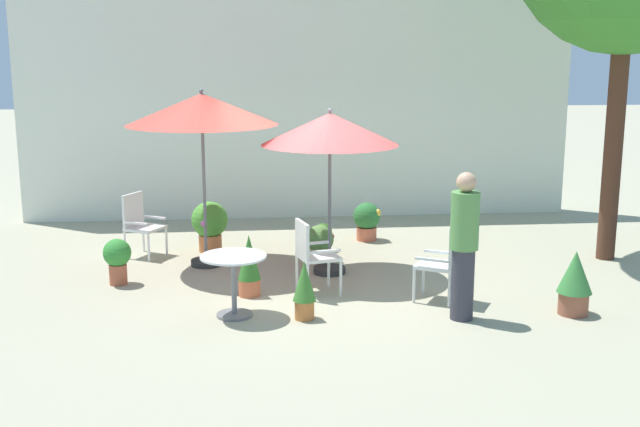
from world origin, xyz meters
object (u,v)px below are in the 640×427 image
patio_chair_0 (312,252)px  potted_plant_7 (304,288)px  patio_umbrella_1 (330,131)px  patio_chair_1 (140,221)px  potted_plant_2 (210,223)px  potted_plant_3 (249,265)px  potted_plant_1 (367,220)px  patio_umbrella_0 (202,111)px  patio_chair_2 (444,259)px  potted_plant_0 (320,242)px  standing_person (464,244)px  potted_plant_4 (575,281)px  potted_plant_6 (117,258)px  cafe_table_0 (234,274)px  potted_plant_5 (323,236)px

patio_chair_0 → potted_plant_7: size_ratio=1.38×
patio_chair_0 → patio_umbrella_1: bearing=70.9°
patio_chair_1 → potted_plant_7: 3.72m
potted_plant_2 → potted_plant_3: bearing=-75.6°
potted_plant_1 → potted_plant_2: potted_plant_2 is taller
patio_umbrella_0 → patio_chair_1: size_ratio=2.66×
patio_chair_2 → potted_plant_7: 1.80m
potted_plant_0 → patio_chair_0: bearing=-99.2°
potted_plant_7 → patio_chair_2: bearing=15.3°
standing_person → patio_chair_1: bearing=141.4°
patio_umbrella_0 → potted_plant_4: 5.32m
patio_chair_1 → potted_plant_6: 1.45m
potted_plant_7 → standing_person: size_ratio=0.40×
potted_plant_3 → potted_plant_7: size_ratio=1.14×
potted_plant_2 → standing_person: 4.48m
patio_chair_0 → cafe_table_0: bearing=-142.6°
standing_person → potted_plant_6: bearing=157.0°
patio_umbrella_1 → potted_plant_5: size_ratio=5.35×
potted_plant_3 → potted_plant_5: size_ratio=1.85×
potted_plant_3 → potted_plant_4: 3.87m
patio_umbrella_1 → potted_plant_2: bearing=141.5°
patio_chair_2 → potted_plant_3: size_ratio=1.23×
patio_umbrella_1 → potted_plant_2: size_ratio=2.93×
cafe_table_0 → potted_plant_2: 3.01m
patio_chair_0 → potted_plant_0: 1.54m
potted_plant_4 → standing_person: 1.41m
patio_umbrella_1 → potted_plant_3: patio_umbrella_1 is taller
patio_umbrella_0 → potted_plant_2: patio_umbrella_0 is taller
patio_umbrella_1 → patio_chair_2: bearing=-47.6°
patio_umbrella_1 → potted_plant_0: 1.76m
patio_umbrella_1 → potted_plant_1: bearing=66.3°
potted_plant_4 → patio_chair_0: bearing=160.4°
potted_plant_0 → potted_plant_2: bearing=154.8°
potted_plant_4 → standing_person: size_ratio=0.45×
patio_umbrella_0 → patio_chair_0: bearing=-47.2°
standing_person → patio_umbrella_1: bearing=123.0°
patio_chair_2 → potted_plant_3: 2.39m
potted_plant_1 → potted_plant_6: bearing=-150.1°
potted_plant_2 → potted_plant_5: (1.71, -0.10, -0.21)m
potted_plant_1 → potted_plant_6: potted_plant_1 is taller
patio_chair_2 → potted_plant_1: size_ratio=1.58×
potted_plant_0 → potted_plant_6: 2.85m
patio_umbrella_0 → patio_chair_0: size_ratio=2.63×
patio_umbrella_0 → potted_plant_2: 1.91m
patio_chair_1 → potted_plant_5: patio_chair_1 is taller
cafe_table_0 → patio_chair_2: size_ratio=0.79×
cafe_table_0 → potted_plant_1: (2.08, 3.47, -0.17)m
patio_umbrella_0 → potted_plant_6: bearing=-143.3°
potted_plant_0 → potted_plant_3: (-1.02, -1.48, 0.10)m
patio_umbrella_0 → patio_chair_1: 2.02m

